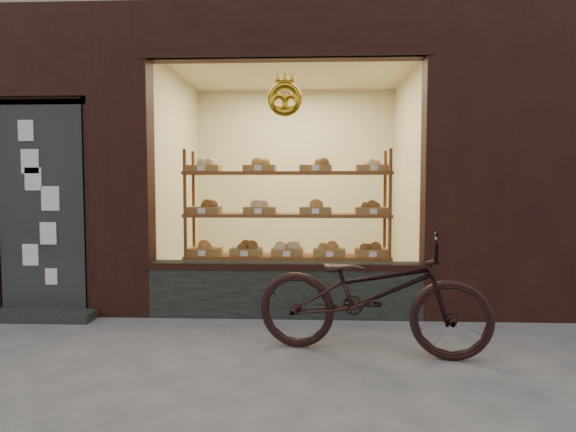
{
  "coord_description": "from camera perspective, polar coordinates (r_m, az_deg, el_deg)",
  "views": [
    {
      "loc": [
        0.72,
        -2.97,
        1.34
      ],
      "look_at": [
        0.48,
        2.0,
        1.02
      ],
      "focal_mm": 32.0,
      "sensor_mm": 36.0,
      "label": 1
    }
  ],
  "objects": [
    {
      "name": "ground",
      "position": [
        3.33,
        -10.61,
        -20.14
      ],
      "size": [
        90.0,
        90.0,
        0.0
      ],
      "primitive_type": "plane",
      "color": "#515056"
    },
    {
      "name": "display_shelf",
      "position": [
        5.54,
        -0.05,
        -1.4
      ],
      "size": [
        2.2,
        0.45,
        1.7
      ],
      "color": "brown",
      "rests_on": "ground"
    },
    {
      "name": "bicycle",
      "position": [
        4.13,
        9.25,
        -8.45
      ],
      "size": [
        1.92,
        1.02,
        0.96
      ],
      "primitive_type": "imported",
      "rotation": [
        0.0,
        0.0,
        1.35
      ],
      "color": "black",
      "rests_on": "ground"
    }
  ]
}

